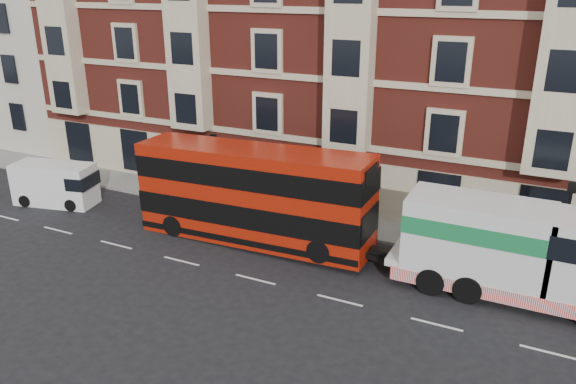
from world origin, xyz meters
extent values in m
plane|color=black|center=(0.00, 0.00, 0.00)|extent=(120.00, 120.00, 0.00)
cube|color=slate|center=(0.00, 7.50, 0.07)|extent=(90.00, 3.00, 0.15)
cube|color=maroon|center=(0.50, 15.00, 9.00)|extent=(45.00, 12.00, 18.00)
cube|color=beige|center=(-30.00, 14.00, 8.00)|extent=(16.00, 10.00, 16.00)
cylinder|color=black|center=(-6.00, 6.20, 2.15)|extent=(0.14, 0.14, 4.00)
cube|color=black|center=(-6.00, 6.20, 4.25)|extent=(0.35, 0.15, 0.50)
cylinder|color=black|center=(12.00, 6.20, 2.15)|extent=(0.14, 0.14, 4.00)
cube|color=black|center=(12.00, 6.20, 4.25)|extent=(0.35, 0.15, 0.50)
cube|color=#A51A09|center=(-1.97, 3.43, 2.53)|extent=(12.04, 2.69, 4.73)
cube|color=black|center=(-1.97, 3.43, 1.83)|extent=(12.08, 2.75, 1.13)
cube|color=black|center=(-1.97, 3.43, 3.76)|extent=(12.08, 2.75, 1.07)
cylinder|color=black|center=(-6.06, 2.21, 0.56)|extent=(1.12, 0.34, 1.12)
cylinder|color=black|center=(-6.06, 4.64, 0.56)|extent=(1.12, 0.34, 1.12)
cylinder|color=black|center=(2.11, 2.21, 0.88)|extent=(1.12, 0.34, 1.12)
cylinder|color=black|center=(2.11, 4.64, 0.88)|extent=(1.12, 0.34, 1.12)
cube|color=silver|center=(10.03, 3.43, 1.02)|extent=(9.67, 2.47, 0.32)
cube|color=silver|center=(8.74, 3.43, 2.47)|extent=(5.80, 2.69, 3.12)
cube|color=#1A753D|center=(8.74, 3.43, 3.01)|extent=(5.86, 2.73, 0.75)
cube|color=red|center=(9.81, 3.43, 0.64)|extent=(8.60, 2.75, 0.59)
cylinder|color=black|center=(8.74, 2.21, 0.59)|extent=(1.18, 0.43, 1.18)
cylinder|color=black|center=(8.74, 4.64, 0.59)|extent=(1.18, 0.43, 1.18)
cylinder|color=black|center=(7.23, 2.21, 0.59)|extent=(1.18, 0.43, 1.18)
cylinder|color=black|center=(7.23, 4.64, 0.59)|extent=(1.18, 0.43, 1.18)
cube|color=white|center=(-15.06, 2.85, 1.22)|extent=(5.00, 2.88, 2.45)
cylinder|color=black|center=(-16.32, 1.65, 0.36)|extent=(0.75, 0.39, 0.72)
cylinder|color=black|center=(-16.72, 3.39, 0.36)|extent=(0.75, 0.39, 0.72)
cylinder|color=black|center=(-13.39, 2.32, 0.36)|extent=(0.75, 0.39, 0.72)
cylinder|color=black|center=(-13.79, 4.06, 0.36)|extent=(0.75, 0.39, 0.72)
imported|color=#182731|center=(-9.08, 7.53, 0.99)|extent=(0.63, 0.42, 1.69)
camera|label=1|loc=(10.89, -19.11, 12.43)|focal=35.00mm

